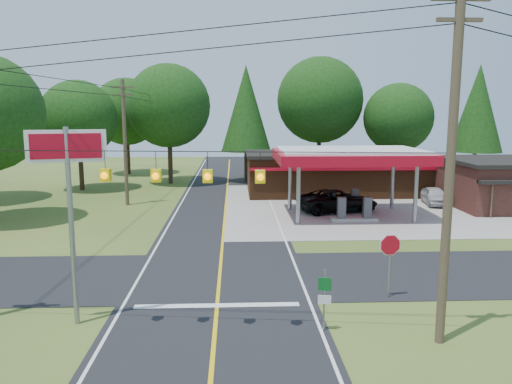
{
  "coord_description": "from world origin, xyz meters",
  "views": [
    {
      "loc": [
        0.72,
        -22.29,
        7.63
      ],
      "look_at": [
        2.0,
        7.0,
        2.8
      ],
      "focal_mm": 35.0,
      "sensor_mm": 36.0,
      "label": 1
    }
  ],
  "objects_px": {
    "big_stop_sign": "(68,179)",
    "octagonal_stop_sign": "(390,250)",
    "sedan_car": "(435,196)",
    "gas_canopy": "(350,158)",
    "suv_car": "(337,201)"
  },
  "relations": [
    {
      "from": "octagonal_stop_sign",
      "to": "suv_car",
      "type": "bearing_deg",
      "value": 85.11
    },
    {
      "from": "sedan_car",
      "to": "octagonal_stop_sign",
      "type": "distance_m",
      "value": 22.41
    },
    {
      "from": "big_stop_sign",
      "to": "gas_canopy",
      "type": "bearing_deg",
      "value": 52.14
    },
    {
      "from": "sedan_car",
      "to": "octagonal_stop_sign",
      "type": "xyz_separation_m",
      "value": [
        -10.0,
        -20.01,
        1.33
      ]
    },
    {
      "from": "sedan_car",
      "to": "octagonal_stop_sign",
      "type": "bearing_deg",
      "value": -107.47
    },
    {
      "from": "gas_canopy",
      "to": "suv_car",
      "type": "xyz_separation_m",
      "value": [
        -0.5,
        1.5,
        -3.42
      ]
    },
    {
      "from": "gas_canopy",
      "to": "suv_car",
      "type": "height_order",
      "value": "gas_canopy"
    },
    {
      "from": "suv_car",
      "to": "sedan_car",
      "type": "xyz_separation_m",
      "value": [
        8.5,
        2.5,
        -0.14
      ]
    },
    {
      "from": "big_stop_sign",
      "to": "octagonal_stop_sign",
      "type": "bearing_deg",
      "value": 9.44
    },
    {
      "from": "suv_car",
      "to": "sedan_car",
      "type": "height_order",
      "value": "suv_car"
    },
    {
      "from": "sedan_car",
      "to": "octagonal_stop_sign",
      "type": "height_order",
      "value": "octagonal_stop_sign"
    },
    {
      "from": "big_stop_sign",
      "to": "octagonal_stop_sign",
      "type": "relative_size",
      "value": 2.62
    },
    {
      "from": "big_stop_sign",
      "to": "octagonal_stop_sign",
      "type": "distance_m",
      "value": 12.59
    },
    {
      "from": "suv_car",
      "to": "octagonal_stop_sign",
      "type": "relative_size",
      "value": 2.25
    },
    {
      "from": "sedan_car",
      "to": "big_stop_sign",
      "type": "height_order",
      "value": "big_stop_sign"
    }
  ]
}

